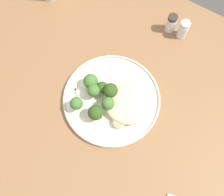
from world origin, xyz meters
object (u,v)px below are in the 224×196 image
seared_scallop_half_hidden (141,102)px  seared_scallop_center_golden (124,100)px  broccoli_floret_right_tilted (102,87)px  broccoli_floret_center_pile (76,104)px  broccoli_floret_beside_noodles (91,81)px  broccoli_floret_tall_stalk (96,113)px  broccoli_floret_near_rim (108,103)px  seared_scallop_front_small (128,116)px  pepper_shaker (171,23)px  dinner_plate (112,99)px  broccoli_floret_front_edge (111,90)px  seared_scallop_right_edge (119,123)px  seared_scallop_on_noodles (127,109)px  salt_shaker (183,29)px  broccoli_floret_left_leaning (94,91)px

seared_scallop_half_hidden → seared_scallop_center_golden: size_ratio=0.66×
broccoli_floret_right_tilted → seared_scallop_half_hidden: bearing=-165.9°
broccoli_floret_right_tilted → broccoli_floret_center_pile: size_ratio=0.85×
broccoli_floret_beside_noodles → broccoli_floret_tall_stalk: bearing=131.8°
broccoli_floret_near_rim → broccoli_floret_right_tilted: 0.05m
seared_scallop_front_small → broccoli_floret_center_pile: 0.15m
broccoli_floret_tall_stalk → pepper_shaker: 0.39m
dinner_plate → broccoli_floret_front_edge: broccoli_floret_front_edge is taller
seared_scallop_right_edge → broccoli_floret_right_tilted: bearing=-32.2°
dinner_plate → seared_scallop_front_small: seared_scallop_front_small is taller
seared_scallop_on_noodles → broccoli_floret_right_tilted: broccoli_floret_right_tilted is taller
seared_scallop_front_small → broccoli_floret_tall_stalk: (0.08, 0.05, 0.02)m
seared_scallop_half_hidden → broccoli_floret_near_rim: 0.10m
salt_shaker → seared_scallop_front_small: bearing=89.7°
broccoli_floret_left_leaning → broccoli_floret_near_rim: 0.06m
salt_shaker → pepper_shaker: 0.04m
seared_scallop_front_small → broccoli_floret_left_leaning: bearing=-2.5°
broccoli_floret_near_rim → broccoli_floret_beside_noodles: (0.08, -0.03, -0.00)m
seared_scallop_right_edge → broccoli_floret_tall_stalk: bearing=13.6°
seared_scallop_center_golden → broccoli_floret_near_rim: size_ratio=0.60×
pepper_shaker → seared_scallop_right_edge: bearing=94.6°
seared_scallop_half_hidden → salt_shaker: (0.01, -0.28, 0.01)m
salt_shaker → broccoli_floret_tall_stalk: bearing=78.1°
broccoli_floret_center_pile → broccoli_floret_beside_noodles: size_ratio=1.03×
broccoli_floret_center_pile → broccoli_floret_beside_noodles: (0.00, -0.08, -0.00)m
broccoli_floret_left_leaning → salt_shaker: (-0.12, -0.33, -0.01)m
seared_scallop_half_hidden → seared_scallop_on_noodles: (0.02, 0.04, 0.00)m
broccoli_floret_left_leaning → seared_scallop_center_golden: bearing=-160.2°
broccoli_floret_left_leaning → pepper_shaker: pepper_shaker is taller
seared_scallop_half_hidden → broccoli_floret_left_leaning: (0.13, 0.05, 0.02)m
dinner_plate → seared_scallop_half_hidden: size_ratio=12.99×
broccoli_floret_tall_stalk → broccoli_floret_beside_noodles: broccoli_floret_tall_stalk is taller
dinner_plate → broccoli_floret_left_leaning: bearing=17.6°
seared_scallop_center_golden → broccoli_floret_beside_noodles: (0.11, 0.01, 0.02)m
broccoli_floret_near_rim → salt_shaker: same height
seared_scallop_right_edge → salt_shaker: 0.37m
broccoli_floret_front_edge → salt_shaker: (-0.08, -0.31, -0.02)m
dinner_plate → broccoli_floret_left_leaning: size_ratio=5.35×
broccoli_floret_center_pile → pepper_shaker: bearing=-103.9°
seared_scallop_half_hidden → broccoli_floret_tall_stalk: 0.14m
seared_scallop_on_noodles → salt_shaker: 0.32m
seared_scallop_center_golden → broccoli_floret_center_pile: size_ratio=0.59×
broccoli_floret_left_leaning → broccoli_floret_front_edge: size_ratio=0.84×
seared_scallop_on_noodles → broccoli_floret_beside_noodles: bearing=-4.1°
dinner_plate → seared_scallop_front_small: 0.07m
broccoli_floret_near_rim → seared_scallop_on_noodles: bearing=-155.7°
broccoli_floret_front_edge → seared_scallop_half_hidden: bearing=-162.2°
broccoli_floret_tall_stalk → broccoli_floret_beside_noodles: (0.06, -0.07, -0.00)m
broccoli_floret_right_tilted → broccoli_floret_beside_noodles: bearing=4.2°
pepper_shaker → broccoli_floret_near_rim: bearing=86.3°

